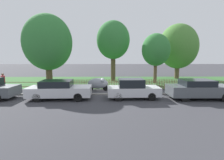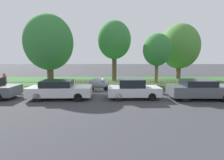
% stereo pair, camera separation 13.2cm
% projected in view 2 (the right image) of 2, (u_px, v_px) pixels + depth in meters
% --- Properties ---
extents(ground_plane, '(120.00, 120.00, 0.00)m').
position_uv_depth(ground_plane, '(128.00, 95.00, 14.08)').
color(ground_plane, '#38383D').
extents(kerb_stone, '(43.41, 0.20, 0.12)m').
position_uv_depth(kerb_stone, '(128.00, 94.00, 14.17)').
color(kerb_stone, gray).
rests_on(kerb_stone, ground).
extents(grass_strip, '(43.41, 10.17, 0.01)m').
position_uv_depth(grass_strip, '(122.00, 81.00, 21.74)').
color(grass_strip, '#33602D').
rests_on(grass_strip, ground).
extents(park_fence, '(43.41, 0.05, 0.92)m').
position_uv_depth(park_fence, '(126.00, 84.00, 16.65)').
color(park_fence, olive).
rests_on(park_fence, ground).
extents(parked_car_black_saloon, '(4.56, 2.02, 1.37)m').
position_uv_depth(parked_car_black_saloon, '(59.00, 89.00, 12.73)').
color(parked_car_black_saloon, silver).
rests_on(parked_car_black_saloon, ground).
extents(parked_car_navy_estate, '(3.85, 1.82, 1.46)m').
position_uv_depth(parked_car_navy_estate, '(132.00, 89.00, 12.85)').
color(parked_car_navy_estate, silver).
rests_on(parked_car_navy_estate, ground).
extents(parked_car_red_compact, '(4.47, 1.88, 1.41)m').
position_uv_depth(parked_car_red_compact, '(199.00, 89.00, 12.69)').
color(parked_car_red_compact, '#51565B').
rests_on(parked_car_red_compact, ground).
extents(covered_motorcycle, '(1.92, 0.86, 1.16)m').
position_uv_depth(covered_motorcycle, '(99.00, 83.00, 15.77)').
color(covered_motorcycle, black).
rests_on(covered_motorcycle, ground).
extents(tree_nearest_kerb, '(5.10, 5.10, 7.51)m').
position_uv_depth(tree_nearest_kerb, '(48.00, 43.00, 18.45)').
color(tree_nearest_kerb, brown).
rests_on(tree_nearest_kerb, ground).
extents(tree_behind_motorcycle, '(4.13, 4.13, 7.52)m').
position_uv_depth(tree_behind_motorcycle, '(114.00, 40.00, 21.78)').
color(tree_behind_motorcycle, brown).
rests_on(tree_behind_motorcycle, ground).
extents(tree_mid_park, '(3.25, 3.25, 5.74)m').
position_uv_depth(tree_mid_park, '(156.00, 50.00, 20.14)').
color(tree_mid_park, brown).
rests_on(tree_mid_park, ground).
extents(tree_far_left, '(5.35, 5.35, 7.57)m').
position_uv_depth(tree_far_left, '(179.00, 46.00, 24.17)').
color(tree_far_left, brown).
rests_on(tree_far_left, ground).
extents(pedestrian_by_lamp, '(0.43, 0.43, 1.61)m').
position_uv_depth(pedestrian_by_lamp, '(4.00, 81.00, 15.76)').
color(pedestrian_by_lamp, black).
rests_on(pedestrian_by_lamp, ground).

